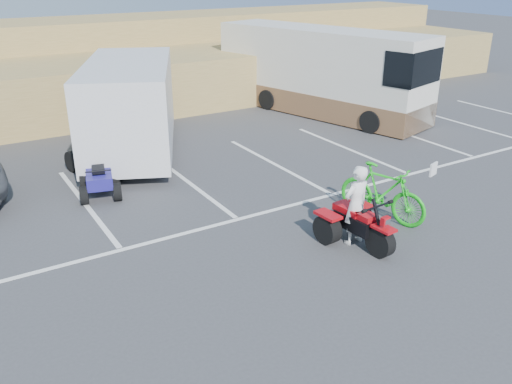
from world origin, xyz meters
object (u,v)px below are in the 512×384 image
green_dirt_bike (382,193)px  cargo_trailer (130,105)px  quad_atv_blue (101,195)px  red_trike_atv (358,245)px  rider (356,205)px  rv_motorhome (320,77)px  quad_atv_green (102,172)px

green_dirt_bike → cargo_trailer: (-3.16, 7.27, 0.84)m
cargo_trailer → quad_atv_blue: 3.56m
red_trike_atv → rider: (-0.01, 0.15, 0.84)m
green_dirt_bike → cargo_trailer: cargo_trailer is taller
red_trike_atv → cargo_trailer: bearing=99.1°
rider → rv_motorhome: (5.89, 8.86, 0.50)m
green_dirt_bike → quad_atv_blue: green_dirt_bike is taller
red_trike_atv → rv_motorhome: bearing=52.5°
rv_motorhome → quad_atv_green: bearing=177.8°
red_trike_atv → green_dirt_bike: bearing=24.8°
green_dirt_bike → rider: bearing=-173.6°
rider → quad_atv_green: rider is taller
cargo_trailer → rv_motorhome: rv_motorhome is taller
red_trike_atv → green_dirt_bike: (1.25, 0.70, 0.64)m
red_trike_atv → quad_atv_blue: 6.47m
green_dirt_bike → quad_atv_blue: size_ratio=1.64×
rider → quad_atv_green: bearing=-69.0°
green_dirt_bike → quad_atv_blue: 6.80m
red_trike_atv → cargo_trailer: size_ratio=0.26×
rider → quad_atv_green: 7.54m
cargo_trailer → rider: bearing=-52.3°
cargo_trailer → quad_atv_green: 2.24m
red_trike_atv → quad_atv_blue: size_ratio=1.26×
rider → green_dirt_bike: size_ratio=0.79×
rv_motorhome → rider: bearing=-138.8°
cargo_trailer → rv_motorhome: bearing=31.7°
rider → quad_atv_blue: rider is taller
quad_atv_blue → rv_motorhome: bearing=36.0°
rider → green_dirt_bike: bearing=-160.9°
rv_motorhome → quad_atv_green: 9.44m
quad_atv_green → red_trike_atv: bearing=-78.6°
rv_motorhome → quad_atv_green: rv_motorhome is taller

